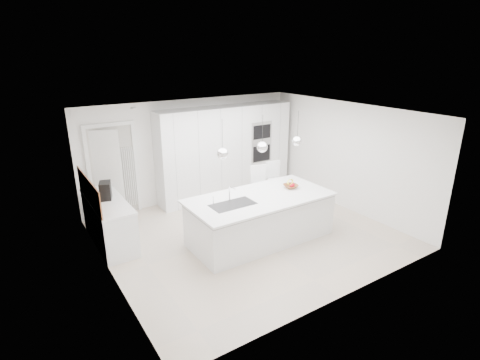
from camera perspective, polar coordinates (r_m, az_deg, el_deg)
floor at (r=7.80m, az=1.22°, el=-8.27°), size 5.50×5.50×0.00m
wall_back at (r=9.39m, az=-7.36°, el=4.57°), size 5.50×0.00×5.50m
wall_left at (r=6.28m, az=-19.99°, el=-3.96°), size 0.00×5.00×5.00m
ceiling at (r=7.00m, az=1.36°, el=10.19°), size 5.50×5.50×0.00m
tall_cabinets at (r=9.52m, az=-2.21°, el=4.30°), size 3.60×0.60×2.30m
oven_stack at (r=9.71m, az=3.31°, el=5.79°), size 0.62×0.04×1.05m
doorway_frame at (r=8.79m, az=-18.69°, el=1.16°), size 1.11×0.08×2.13m
hallway_door at (r=8.70m, az=-20.17°, el=0.66°), size 0.76×0.38×2.00m
radiator at (r=8.91m, az=-16.59°, el=0.43°), size 0.32×0.04×1.40m
left_base_cabinets at (r=7.74m, az=-19.31°, el=-6.11°), size 0.60×1.80×0.86m
left_worktop at (r=7.56m, az=-19.69°, el=-3.02°), size 0.62×1.82×0.04m
oak_backsplash at (r=7.42m, az=-22.06°, el=-1.51°), size 0.02×1.80×0.50m
island_base at (r=7.44m, az=3.19°, el=-6.02°), size 2.80×1.20×0.86m
island_worktop at (r=7.30m, az=3.02°, el=-2.68°), size 2.84×1.40×0.04m
island_sink at (r=6.94m, az=-1.11°, el=-4.36°), size 0.84×0.44×0.18m
island_tap at (r=7.04m, az=-1.64°, el=-2.01°), size 0.02×0.02×0.30m
pendant_left at (r=6.49m, az=-2.67°, el=4.03°), size 0.20×0.20×0.20m
pendant_mid at (r=6.94m, az=3.41°, el=5.03°), size 0.20×0.20×0.20m
pendant_right at (r=7.46m, az=8.70°, el=5.85°), size 0.20×0.20×0.20m
fruit_bowl at (r=7.79m, az=7.73°, el=-0.95°), size 0.33×0.33×0.07m
espresso_machine at (r=7.56m, az=-19.82°, el=-1.52°), size 0.29×0.36×0.33m
bar_stool_left at (r=8.35m, az=3.31°, el=-1.92°), size 0.49×0.61×1.18m
bar_stool_right at (r=8.71m, az=5.51°, el=-1.11°), size 0.47×0.59×1.17m
apple_a at (r=7.75m, az=8.05°, el=-0.82°), size 0.08×0.08×0.08m
apple_b at (r=7.76m, az=8.06°, el=-0.78°), size 0.08×0.08×0.08m
apple_c at (r=7.72m, az=7.83°, el=-0.92°), size 0.07×0.07×0.07m
banana_bunch at (r=7.78m, az=7.66°, el=-0.30°), size 0.25×0.18×0.22m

